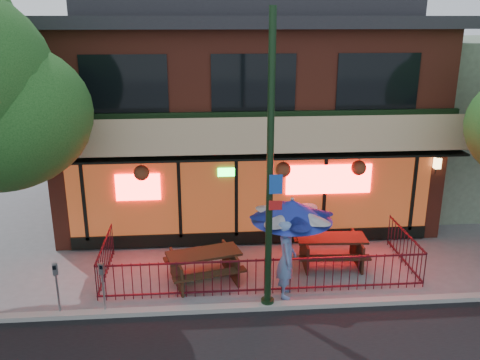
% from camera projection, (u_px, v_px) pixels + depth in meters
% --- Properties ---
extents(ground, '(80.00, 80.00, 0.00)m').
position_uv_depth(ground, '(265.00, 298.00, 12.83)').
color(ground, gray).
rests_on(ground, ground).
extents(curb, '(80.00, 0.25, 0.12)m').
position_uv_depth(curb, '(268.00, 306.00, 12.34)').
color(curb, '#999993').
rests_on(curb, ground).
extents(restaurant_building, '(12.96, 9.49, 8.05)m').
position_uv_depth(restaurant_building, '(242.00, 94.00, 18.32)').
color(restaurant_building, maroon).
rests_on(restaurant_building, ground).
extents(neighbor_building, '(6.00, 7.00, 6.00)m').
position_uv_depth(neighbor_building, '(469.00, 118.00, 19.91)').
color(neighbor_building, gray).
rests_on(neighbor_building, ground).
extents(patio_fence, '(8.44, 2.62, 1.00)m').
position_uv_depth(patio_fence, '(263.00, 266.00, 13.11)').
color(patio_fence, '#480F1A').
rests_on(patio_fence, ground).
extents(street_light, '(0.43, 0.32, 7.00)m').
position_uv_depth(street_light, '(270.00, 185.00, 11.49)').
color(street_light, black).
rests_on(street_light, ground).
extents(picnic_table_left, '(2.24, 1.92, 0.82)m').
position_uv_depth(picnic_table_left, '(204.00, 262.00, 13.52)').
color(picnic_table_left, '#362213').
rests_on(picnic_table_left, ground).
extents(picnic_table_right, '(2.02, 1.60, 0.83)m').
position_uv_depth(picnic_table_right, '(331.00, 246.00, 14.44)').
color(picnic_table_right, '#341C12').
rests_on(picnic_table_right, ground).
extents(patio_umbrella, '(2.10, 2.10, 2.40)m').
position_uv_depth(patio_umbrella, '(292.00, 210.00, 13.00)').
color(patio_umbrella, gray).
rests_on(patio_umbrella, ground).
extents(pedestrian, '(0.59, 0.81, 2.02)m').
position_uv_depth(pedestrian, '(286.00, 259.00, 12.65)').
color(pedestrian, '#5F82BE').
rests_on(pedestrian, ground).
extents(parking_meter_near, '(0.14, 0.13, 1.33)m').
position_uv_depth(parking_meter_near, '(103.00, 280.00, 11.88)').
color(parking_meter_near, gray).
rests_on(parking_meter_near, ground).
extents(parking_meter_far, '(0.15, 0.14, 1.37)m').
position_uv_depth(parking_meter_far, '(56.00, 281.00, 11.79)').
color(parking_meter_far, gray).
rests_on(parking_meter_far, ground).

